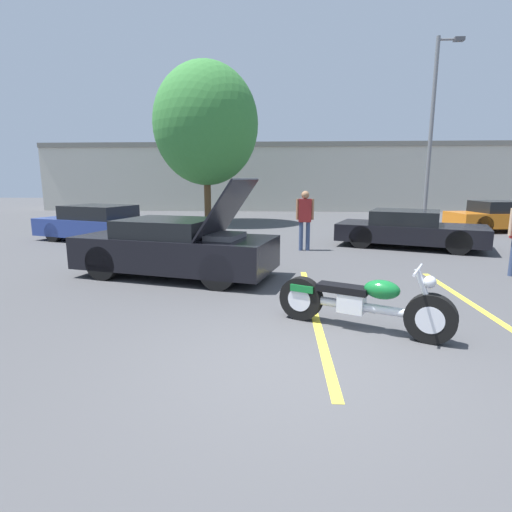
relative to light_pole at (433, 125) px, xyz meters
name	(u,v)px	position (x,y,z in m)	size (l,w,h in m)	color
ground_plane	(298,366)	(-6.86, -15.47, -4.55)	(80.00, 80.00, 0.00)	#474749
parking_stripe_foreground	(314,311)	(-6.53, -13.53, -4.54)	(0.12, 5.39, 0.01)	yellow
parking_stripe_middle	(487,314)	(-3.83, -13.53, -4.54)	(0.12, 5.39, 0.01)	yellow
far_building	(282,175)	(-6.86, 8.45, -2.21)	(32.00, 4.20, 4.40)	beige
light_pole	(433,125)	(0.00, 0.00, 0.00)	(1.21, 0.28, 8.33)	slate
tree_background	(206,124)	(-10.46, -0.76, -0.02)	(4.78, 4.78, 7.29)	brown
motorcycle	(361,303)	(-5.96, -14.30, -4.16)	(2.25, 1.24, 0.96)	black
show_car_hood_open	(176,248)	(-9.29, -11.34, -3.92)	(4.49, 2.70, 2.09)	black
parked_car_right_row	(502,217)	(1.87, -3.12, -3.97)	(4.24, 2.19, 1.21)	orange
parked_car_mid_row	(409,229)	(-3.07, -7.18, -4.00)	(4.68, 3.32, 1.13)	black
parked_car_left_row	(103,224)	(-13.03, -6.54, -3.97)	(5.07, 3.26, 1.21)	navy
spectator_near_motorcycle	(305,215)	(-6.33, -7.98, -3.51)	(0.52, 0.23, 1.74)	#38476B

